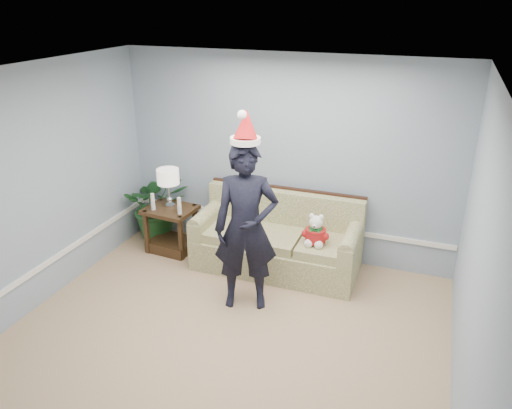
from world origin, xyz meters
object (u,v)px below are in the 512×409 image
object	(u,v)px
sofa	(278,242)
table_lamp	(168,178)
side_table	(172,233)
man	(246,228)
houseplant	(158,205)
teddy_bear	(315,233)

from	to	relation	value
sofa	table_lamp	world-z (taller)	table_lamp
side_table	man	distance (m)	1.85
table_lamp	man	bearing A→B (deg)	-31.67
side_table	houseplant	distance (m)	0.55
table_lamp	teddy_bear	bearing A→B (deg)	-5.01
sofa	teddy_bear	size ratio (longest dim) A/B	5.22
side_table	man	world-z (taller)	man
houseplant	man	bearing A→B (deg)	-32.20
sofa	table_lamp	distance (m)	1.71
table_lamp	man	xyz separation A→B (m)	(1.50, -0.92, -0.08)
side_table	table_lamp	distance (m)	0.80
sofa	teddy_bear	xyz separation A→B (m)	(0.54, -0.21, 0.31)
houseplant	man	size ratio (longest dim) A/B	0.52
sofa	side_table	bearing A→B (deg)	-177.15
side_table	teddy_bear	bearing A→B (deg)	-3.38
side_table	teddy_bear	distance (m)	2.12
man	teddy_bear	world-z (taller)	man
man	teddy_bear	bearing A→B (deg)	31.59
sofa	man	distance (m)	1.13
sofa	table_lamp	xyz separation A→B (m)	(-1.56, -0.02, 0.70)
table_lamp	teddy_bear	size ratio (longest dim) A/B	1.32
man	side_table	bearing A→B (deg)	130.60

